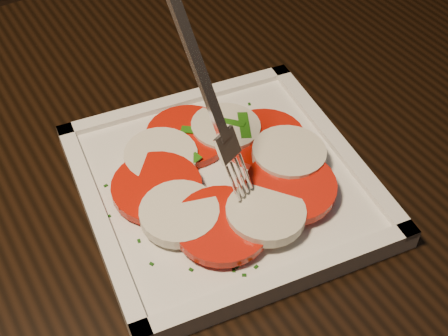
% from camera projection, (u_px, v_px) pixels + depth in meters
% --- Properties ---
extents(table, '(1.27, 0.91, 0.75)m').
position_uv_depth(table, '(165.00, 270.00, 0.63)').
color(table, black).
rests_on(table, ground).
extents(plate, '(0.26, 0.26, 0.01)m').
position_uv_depth(plate, '(224.00, 185.00, 0.57)').
color(plate, silver).
rests_on(plate, table).
extents(caprese_salad, '(0.21, 0.21, 0.02)m').
position_uv_depth(caprese_salad, '(224.00, 172.00, 0.56)').
color(caprese_salad, '#C40E04').
rests_on(caprese_salad, plate).
extents(fork, '(0.07, 0.09, 0.19)m').
position_uv_depth(fork, '(196.00, 85.00, 0.48)').
color(fork, white).
rests_on(fork, caprese_salad).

